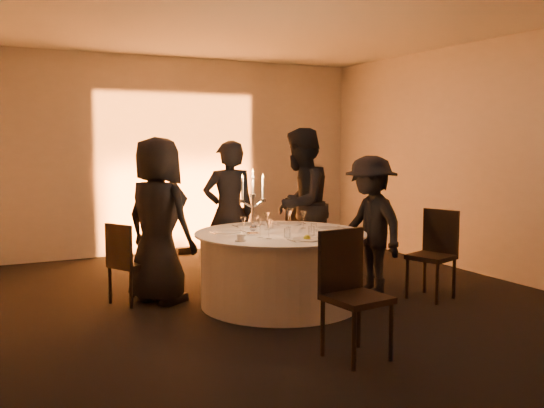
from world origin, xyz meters
name	(u,v)px	position (x,y,z in m)	size (l,w,h in m)	color
floor	(280,304)	(0.00, 0.00, 0.00)	(7.00, 7.00, 0.00)	black
ceiling	(281,14)	(0.00, 0.00, 3.00)	(7.00, 7.00, 0.00)	white
wall_back	(177,155)	(0.00, 3.50, 1.50)	(7.00, 7.00, 0.00)	beige
wall_right	(492,159)	(3.00, 0.00, 1.50)	(7.00, 7.00, 0.00)	beige
uplighter_fixture	(185,250)	(0.00, 3.20, 0.05)	(0.25, 0.12, 0.10)	black
banquet_table	(280,268)	(0.00, 0.00, 0.38)	(1.80, 1.80, 0.77)	black
chair_left	(126,259)	(-1.46, 0.73, 0.48)	(0.52, 0.51, 0.87)	black
chair_back_left	(229,239)	(-0.03, 1.33, 0.51)	(0.40, 0.41, 0.90)	black
chair_back_right	(288,228)	(0.91, 1.54, 0.56)	(0.58, 0.58, 0.98)	black
chair_right	(435,249)	(1.65, -0.51, 0.55)	(0.54, 0.54, 0.97)	black
chair_front	(350,286)	(-0.21, -1.62, 0.57)	(0.49, 0.49, 1.02)	black
guest_left	(158,221)	(-1.13, 0.65, 0.88)	(0.86, 0.56, 1.77)	black
guest_back_left	(229,213)	(-0.14, 1.08, 0.86)	(0.63, 0.41, 1.73)	black
guest_back_right	(301,205)	(0.74, 0.90, 0.94)	(0.91, 0.71, 1.88)	black
guest_right	(370,225)	(1.13, -0.02, 0.78)	(1.01, 0.58, 1.56)	black
plate_left	(228,232)	(-0.51, 0.22, 0.78)	(0.36, 0.28, 0.01)	white
plate_back_left	(249,225)	(-0.10, 0.58, 0.78)	(0.36, 0.27, 0.01)	white
plate_back_right	(289,224)	(0.37, 0.51, 0.78)	(0.35, 0.28, 0.01)	white
plate_right	(328,228)	(0.58, -0.02, 0.78)	(0.36, 0.25, 0.01)	white
plate_front	(307,238)	(0.00, -0.56, 0.79)	(0.36, 0.28, 0.08)	white
coffee_cup	(241,238)	(-0.60, -0.32, 0.80)	(0.11, 0.11, 0.07)	white
candelabra	(253,212)	(-0.33, -0.03, 1.01)	(0.29, 0.14, 0.68)	silver
wine_glass_a	(252,221)	(-0.32, 0.02, 0.91)	(0.07, 0.07, 0.19)	white
wine_glass_b	(269,225)	(-0.30, -0.33, 0.91)	(0.07, 0.07, 0.19)	white
wine_glass_c	(290,213)	(0.35, 0.43, 0.91)	(0.07, 0.07, 0.19)	white
wine_glass_d	(243,222)	(-0.45, -0.04, 0.91)	(0.07, 0.07, 0.19)	white
wine_glass_e	(267,217)	(-0.05, 0.21, 0.91)	(0.07, 0.07, 0.19)	white
wine_glass_f	(303,216)	(0.35, 0.14, 0.91)	(0.07, 0.07, 0.19)	white
wine_glass_g	(288,216)	(0.22, 0.24, 0.91)	(0.07, 0.07, 0.19)	white
wine_glass_h	(257,220)	(-0.25, 0.04, 0.91)	(0.07, 0.07, 0.19)	white
wine_glass_i	(260,224)	(-0.34, -0.23, 0.91)	(0.07, 0.07, 0.19)	white
tumbler_a	(270,224)	(0.04, 0.32, 0.82)	(0.07, 0.07, 0.09)	white
tumbler_b	(314,228)	(0.33, -0.13, 0.82)	(0.07, 0.07, 0.09)	white
tumbler_c	(287,233)	(-0.11, -0.36, 0.82)	(0.07, 0.07, 0.09)	white
tumbler_d	(311,231)	(0.19, -0.32, 0.82)	(0.07, 0.07, 0.09)	white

